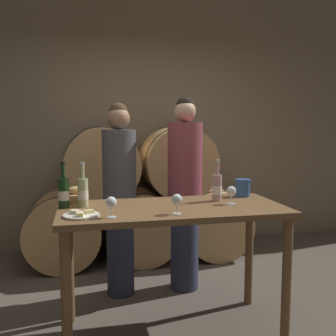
{
  "coord_description": "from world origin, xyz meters",
  "views": [
    {
      "loc": [
        -0.6,
        -2.58,
        1.47
      ],
      "look_at": [
        0.0,
        0.14,
        1.16
      ],
      "focal_mm": 42.0,
      "sensor_mm": 36.0,
      "label": 1
    }
  ],
  "objects_px": {
    "bread_basket": "(76,197)",
    "cheese_plate": "(81,215)",
    "person_right": "(185,192)",
    "wine_bottle_red": "(64,192)",
    "wine_glass_left": "(177,200)",
    "blue_crock": "(243,187)",
    "wine_bottle_white": "(83,192)",
    "tasting_table": "(172,225)",
    "wine_bottle_rose": "(217,187)",
    "wine_glass_center": "(231,192)",
    "person_left": "(120,197)",
    "wine_glass_far_left": "(111,203)"
  },
  "relations": [
    {
      "from": "blue_crock",
      "to": "bread_basket",
      "type": "distance_m",
      "value": 1.27
    },
    {
      "from": "bread_basket",
      "to": "wine_glass_center",
      "type": "distance_m",
      "value": 1.1
    },
    {
      "from": "person_left",
      "to": "wine_glass_left",
      "type": "relative_size",
      "value": 12.81
    },
    {
      "from": "tasting_table",
      "to": "wine_bottle_rose",
      "type": "bearing_deg",
      "value": 18.71
    },
    {
      "from": "tasting_table",
      "to": "person_left",
      "type": "xyz_separation_m",
      "value": [
        -0.3,
        0.71,
        0.08
      ]
    },
    {
      "from": "wine_bottle_white",
      "to": "wine_glass_far_left",
      "type": "height_order",
      "value": "wine_bottle_white"
    },
    {
      "from": "bread_basket",
      "to": "cheese_plate",
      "type": "height_order",
      "value": "bread_basket"
    },
    {
      "from": "wine_glass_center",
      "to": "wine_bottle_red",
      "type": "bearing_deg",
      "value": 173.74
    },
    {
      "from": "blue_crock",
      "to": "bread_basket",
      "type": "height_order",
      "value": "blue_crock"
    },
    {
      "from": "wine_bottle_rose",
      "to": "person_right",
      "type": "bearing_deg",
      "value": 98.5
    },
    {
      "from": "person_right",
      "to": "bread_basket",
      "type": "relative_size",
      "value": 9.87
    },
    {
      "from": "person_right",
      "to": "wine_bottle_white",
      "type": "bearing_deg",
      "value": -146.43
    },
    {
      "from": "person_right",
      "to": "bread_basket",
      "type": "bearing_deg",
      "value": -154.04
    },
    {
      "from": "person_left",
      "to": "wine_glass_center",
      "type": "relative_size",
      "value": 12.81
    },
    {
      "from": "wine_bottle_red",
      "to": "wine_bottle_white",
      "type": "height_order",
      "value": "wine_bottle_red"
    },
    {
      "from": "bread_basket",
      "to": "wine_glass_left",
      "type": "bearing_deg",
      "value": -37.95
    },
    {
      "from": "tasting_table",
      "to": "wine_glass_far_left",
      "type": "height_order",
      "value": "wine_glass_far_left"
    },
    {
      "from": "wine_glass_center",
      "to": "wine_bottle_rose",
      "type": "bearing_deg",
      "value": 114.68
    },
    {
      "from": "tasting_table",
      "to": "bread_basket",
      "type": "relative_size",
      "value": 8.92
    },
    {
      "from": "wine_bottle_rose",
      "to": "wine_glass_center",
      "type": "xyz_separation_m",
      "value": [
        0.06,
        -0.13,
        -0.01
      ]
    },
    {
      "from": "person_left",
      "to": "wine_glass_far_left",
      "type": "relative_size",
      "value": 12.81
    },
    {
      "from": "person_left",
      "to": "blue_crock",
      "type": "distance_m",
      "value": 1.03
    },
    {
      "from": "person_left",
      "to": "wine_bottle_rose",
      "type": "height_order",
      "value": "person_left"
    },
    {
      "from": "person_left",
      "to": "wine_glass_far_left",
      "type": "distance_m",
      "value": 0.96
    },
    {
      "from": "wine_bottle_red",
      "to": "blue_crock",
      "type": "distance_m",
      "value": 1.35
    },
    {
      "from": "person_left",
      "to": "wine_bottle_white",
      "type": "bearing_deg",
      "value": -117.6
    },
    {
      "from": "wine_bottle_red",
      "to": "blue_crock",
      "type": "height_order",
      "value": "wine_bottle_red"
    },
    {
      "from": "wine_bottle_red",
      "to": "wine_glass_left",
      "type": "distance_m",
      "value": 0.78
    },
    {
      "from": "bread_basket",
      "to": "cheese_plate",
      "type": "distance_m",
      "value": 0.43
    },
    {
      "from": "wine_bottle_red",
      "to": "bread_basket",
      "type": "xyz_separation_m",
      "value": [
        0.08,
        0.14,
        -0.06
      ]
    },
    {
      "from": "wine_bottle_white",
      "to": "wine_glass_left",
      "type": "height_order",
      "value": "wine_bottle_white"
    },
    {
      "from": "blue_crock",
      "to": "wine_glass_center",
      "type": "relative_size",
      "value": 1.06
    },
    {
      "from": "person_left",
      "to": "bread_basket",
      "type": "distance_m",
      "value": 0.58
    },
    {
      "from": "wine_bottle_red",
      "to": "wine_glass_center",
      "type": "distance_m",
      "value": 1.16
    },
    {
      "from": "cheese_plate",
      "to": "person_right",
      "type": "bearing_deg",
      "value": 44.73
    },
    {
      "from": "wine_bottle_rose",
      "to": "bread_basket",
      "type": "distance_m",
      "value": 1.02
    },
    {
      "from": "wine_bottle_rose",
      "to": "bread_basket",
      "type": "bearing_deg",
      "value": 172.17
    },
    {
      "from": "person_left",
      "to": "cheese_plate",
      "type": "distance_m",
      "value": 0.94
    },
    {
      "from": "wine_bottle_white",
      "to": "wine_bottle_rose",
      "type": "relative_size",
      "value": 1.0
    },
    {
      "from": "wine_bottle_white",
      "to": "cheese_plate",
      "type": "xyz_separation_m",
      "value": [
        -0.01,
        -0.3,
        -0.09
      ]
    },
    {
      "from": "person_right",
      "to": "wine_bottle_white",
      "type": "xyz_separation_m",
      "value": [
        -0.87,
        -0.58,
        0.13
      ]
    },
    {
      "from": "blue_crock",
      "to": "wine_glass_center",
      "type": "distance_m",
      "value": 0.33
    },
    {
      "from": "person_right",
      "to": "bread_basket",
      "type": "distance_m",
      "value": 1.03
    },
    {
      "from": "wine_bottle_rose",
      "to": "wine_glass_left",
      "type": "relative_size",
      "value": 2.38
    },
    {
      "from": "person_right",
      "to": "blue_crock",
      "type": "xyz_separation_m",
      "value": [
        0.35,
        -0.46,
        0.1
      ]
    },
    {
      "from": "wine_bottle_white",
      "to": "wine_glass_center",
      "type": "bearing_deg",
      "value": -7.75
    },
    {
      "from": "wine_bottle_red",
      "to": "tasting_table",
      "type": "bearing_deg",
      "value": -9.25
    },
    {
      "from": "wine_bottle_white",
      "to": "wine_glass_center",
      "type": "height_order",
      "value": "wine_bottle_white"
    },
    {
      "from": "wine_glass_left",
      "to": "wine_glass_center",
      "type": "bearing_deg",
      "value": 25.7
    },
    {
      "from": "wine_bottle_white",
      "to": "wine_glass_left",
      "type": "xyz_separation_m",
      "value": [
        0.57,
        -0.35,
        -0.01
      ]
    }
  ]
}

